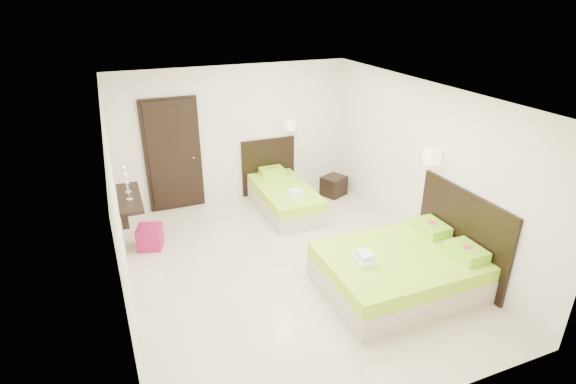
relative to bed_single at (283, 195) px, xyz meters
name	(u,v)px	position (x,y,z in m)	size (l,w,h in m)	color
floor	(289,267)	(-0.65, -1.91, -0.28)	(5.50, 5.50, 0.00)	beige
bed_single	(283,195)	(0.00, 0.00, 0.00)	(1.10, 1.84, 1.52)	beige
bed_double	(404,268)	(0.64, -2.94, 0.03)	(2.09, 1.77, 1.72)	beige
nightstand	(334,186)	(1.18, 0.21, -0.08)	(0.44, 0.39, 0.39)	black
ottoman	(150,237)	(-2.51, -0.53, -0.09)	(0.37, 0.37, 0.37)	#911348
door	(173,156)	(-1.85, 0.79, 0.77)	(1.02, 0.15, 2.14)	black
console_shelf	(129,198)	(-2.74, -0.31, 0.54)	(0.35, 1.20, 0.78)	black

